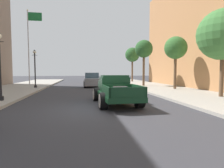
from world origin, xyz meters
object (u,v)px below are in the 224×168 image
(street_tree_farthest, at_px, (132,55))
(flagpole, at_px, (30,39))
(hotrod_truck_dark_green, at_px, (115,90))
(street_tree_second, at_px, (176,48))
(street_tree_nearest, at_px, (223,35))
(street_lamp_near, at_px, (0,61))
(street_tree_third, at_px, (144,49))
(car_background_grey, at_px, (92,80))
(street_lamp_far, at_px, (35,66))

(street_tree_farthest, bearing_deg, flagpole, -159.33)
(hotrod_truck_dark_green, distance_m, street_tree_second, 9.89)
(hotrod_truck_dark_green, xyz_separation_m, street_tree_second, (6.94, 6.27, 3.21))
(street_tree_nearest, bearing_deg, flagpole, 137.77)
(street_lamp_near, bearing_deg, hotrod_truck_dark_green, -9.80)
(street_tree_second, distance_m, street_tree_third, 4.67)
(street_tree_farthest, bearing_deg, street_tree_third, -97.22)
(car_background_grey, height_order, street_lamp_far, street_lamp_far)
(car_background_grey, xyz_separation_m, street_tree_farthest, (7.13, 8.02, 3.73))
(car_background_grey, bearing_deg, street_tree_farthest, 48.36)
(car_background_grey, relative_size, street_tree_second, 0.88)
(car_background_grey, height_order, street_tree_third, street_tree_third)
(street_lamp_far, bearing_deg, street_tree_farthest, 37.60)
(street_tree_third, relative_size, street_tree_farthest, 0.95)
(street_lamp_far, relative_size, street_tree_second, 0.78)
(street_lamp_far, bearing_deg, hotrod_truck_dark_green, -56.54)
(street_tree_third, bearing_deg, street_lamp_near, -140.73)
(street_lamp_far, height_order, street_tree_second, street_tree_second)
(street_lamp_near, distance_m, street_tree_nearest, 13.65)
(street_lamp_far, relative_size, street_tree_nearest, 0.68)
(flagpole, distance_m, street_tree_second, 17.07)
(street_tree_third, bearing_deg, hotrod_truck_dark_green, -116.55)
(hotrod_truck_dark_green, xyz_separation_m, street_tree_third, (5.32, 10.64, 3.58))
(hotrod_truck_dark_green, relative_size, street_lamp_near, 1.30)
(flagpole, bearing_deg, street_tree_farthest, 20.67)
(hotrod_truck_dark_green, relative_size, street_tree_nearest, 0.89)
(street_tree_second, xyz_separation_m, street_tree_third, (-1.62, 4.37, 0.37))
(flagpole, bearing_deg, street_lamp_far, -71.55)
(street_lamp_near, height_order, street_tree_nearest, street_tree_nearest)
(street_tree_second, bearing_deg, hotrod_truck_dark_green, -137.89)
(street_tree_second, relative_size, street_tree_farthest, 0.88)
(street_tree_nearest, xyz_separation_m, street_tree_second, (-0.24, 5.71, -0.18))
(car_background_grey, distance_m, street_lamp_far, 6.37)
(street_lamp_near, distance_m, street_lamp_far, 8.72)
(flagpole, bearing_deg, street_tree_third, -15.55)
(street_lamp_far, bearing_deg, car_background_grey, 18.62)
(street_tree_farthest, bearing_deg, street_lamp_far, -142.40)
(hotrod_truck_dark_green, relative_size, street_tree_second, 1.02)
(flagpole, bearing_deg, street_tree_nearest, -42.23)
(street_lamp_near, relative_size, street_tree_third, 0.73)
(car_background_grey, height_order, flagpole, flagpole)
(car_background_grey, xyz_separation_m, flagpole, (-7.34, 2.56, 5.00))
(hotrod_truck_dark_green, xyz_separation_m, street_tree_farthest, (6.48, 19.80, 3.74))
(hotrod_truck_dark_green, bearing_deg, street_lamp_near, 170.20)
(street_tree_third, distance_m, street_tree_farthest, 9.24)
(street_lamp_near, xyz_separation_m, street_tree_farthest, (12.83, 18.71, 2.11))
(car_background_grey, xyz_separation_m, street_tree_second, (7.59, -5.51, 3.19))
(street_tree_nearest, distance_m, street_tree_third, 10.24)
(street_lamp_far, xyz_separation_m, street_tree_nearest, (13.67, -9.25, 1.75))
(street_tree_nearest, xyz_separation_m, street_tree_farthest, (-0.70, 19.24, 0.36))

